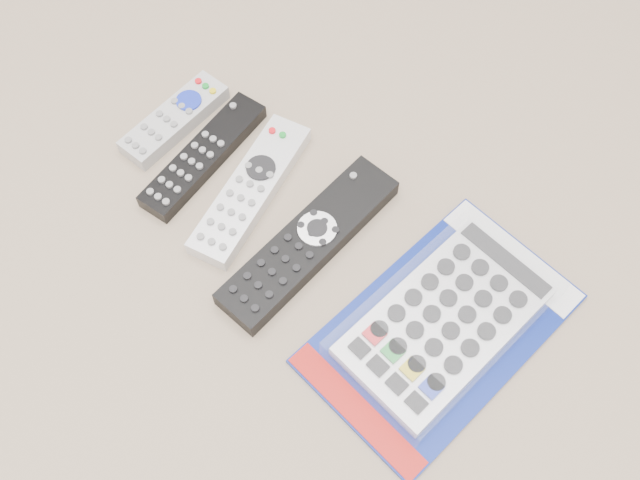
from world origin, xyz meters
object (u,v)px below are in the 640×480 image
Objects in this scene: remote_large_black at (309,242)px; jumbo_remote_packaged at (445,321)px; remote_slim_black at (203,156)px; remote_silver_dvd at (251,189)px; remote_small_grey at (174,119)px.

remote_large_black is 0.79× the size of jumbo_remote_packaged.
remote_large_black reaches higher than remote_slim_black.
remote_silver_dvd is 0.67× the size of jumbo_remote_packaged.
remote_large_black reaches higher than remote_silver_dvd.
remote_small_grey and remote_slim_black have the same top height.
remote_silver_dvd is (0.08, -0.01, 0.00)m from remote_slim_black.
remote_large_black is (0.10, -0.02, 0.00)m from remote_silver_dvd.
remote_silver_dvd is at bearing 176.08° from remote_large_black.
remote_silver_dvd is (0.15, -0.03, 0.00)m from remote_small_grey.
jumbo_remote_packaged reaches higher than remote_large_black.
remote_small_grey is 0.61× the size of remote_large_black.
remote_small_grey is 0.49× the size of jumbo_remote_packaged.
jumbo_remote_packaged is at bearing -3.71° from remote_slim_black.
remote_small_grey is 0.43m from jumbo_remote_packaged.
remote_slim_black is at bearing -14.14° from remote_small_grey.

